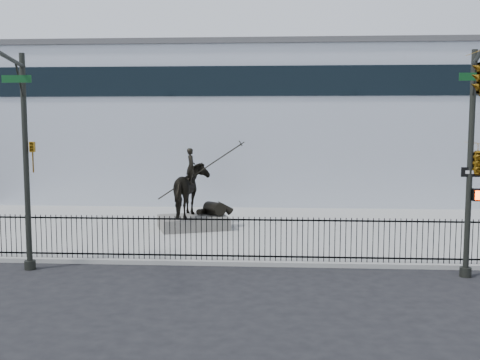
# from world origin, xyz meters

# --- Properties ---
(ground) EXTENTS (120.00, 120.00, 0.00)m
(ground) POSITION_xyz_m (0.00, 0.00, 0.00)
(ground) COLOR black
(ground) RESTS_ON ground
(plaza) EXTENTS (30.00, 12.00, 0.15)m
(plaza) POSITION_xyz_m (0.00, 7.00, 0.07)
(plaza) COLOR #959693
(plaza) RESTS_ON ground
(building) EXTENTS (44.00, 14.00, 9.00)m
(building) POSITION_xyz_m (0.00, 20.00, 4.50)
(building) COLOR silver
(building) RESTS_ON ground
(picket_fence) EXTENTS (22.10, 0.10, 1.50)m
(picket_fence) POSITION_xyz_m (0.00, 1.25, 0.90)
(picket_fence) COLOR black
(picket_fence) RESTS_ON plaza
(statue_plinth) EXTENTS (3.41, 2.86, 0.55)m
(statue_plinth) POSITION_xyz_m (-2.55, 6.79, 0.42)
(statue_plinth) COLOR #585450
(statue_plinth) RESTS_ON plaza
(equestrian_statue) EXTENTS (3.53, 2.83, 3.16)m
(equestrian_statue) POSITION_xyz_m (-2.50, 6.81, 1.84)
(equestrian_statue) COLOR black
(equestrian_statue) RESTS_ON statue_plinth
(traffic_signal_left) EXTENTS (1.52, 4.84, 7.00)m
(traffic_signal_left) POSITION_xyz_m (-6.75, -0.62, 4.03)
(traffic_signal_left) COLOR black
(traffic_signal_left) RESTS_ON ground
(traffic_signal_right) EXTENTS (2.17, 6.86, 7.00)m
(traffic_signal_right) POSITION_xyz_m (6.47, -2.00, 4.85)
(traffic_signal_right) COLOR black
(traffic_signal_right) RESTS_ON ground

